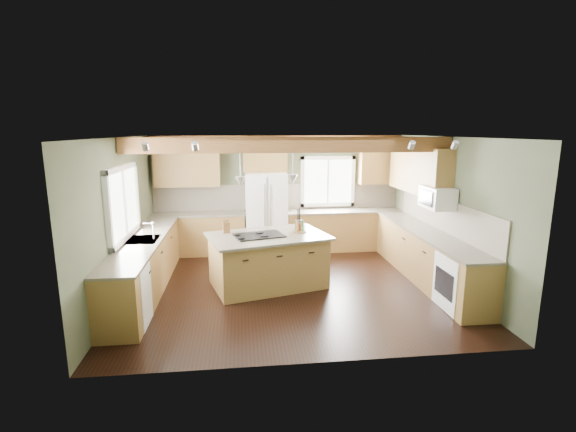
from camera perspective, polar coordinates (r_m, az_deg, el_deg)
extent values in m
plane|color=black|center=(7.49, 0.43, -9.55)|extent=(5.60, 5.60, 0.00)
plane|color=silver|center=(6.98, 0.47, 10.74)|extent=(5.60, 5.60, 0.00)
plane|color=#434833|center=(9.58, -1.38, 3.20)|extent=(5.60, 0.00, 5.60)
plane|color=#434833|center=(7.34, -21.81, -0.28)|extent=(0.00, 5.00, 5.00)
plane|color=#434833|center=(7.96, 20.88, 0.68)|extent=(0.00, 5.00, 5.00)
cube|color=#543218|center=(7.09, 0.36, 9.71)|extent=(5.55, 0.26, 0.26)
cube|color=#543218|center=(9.37, -1.36, 10.63)|extent=(5.55, 0.20, 0.10)
cube|color=brown|center=(9.57, -1.37, 2.66)|extent=(5.58, 0.03, 0.58)
cube|color=brown|center=(8.02, 20.57, 0.11)|extent=(0.03, 3.70, 0.58)
cube|color=brown|center=(9.46, -12.06, -2.48)|extent=(2.02, 0.60, 0.88)
cube|color=#443E32|center=(9.36, -12.18, 0.25)|extent=(2.06, 0.64, 0.04)
cube|color=brown|center=(9.70, 7.61, -1.97)|extent=(2.62, 0.60, 0.88)
cube|color=#443E32|center=(9.60, 7.69, 0.70)|extent=(2.66, 0.64, 0.04)
cube|color=brown|center=(7.53, -18.99, -6.57)|extent=(0.60, 3.70, 0.88)
cube|color=#443E32|center=(7.40, -19.23, -3.18)|extent=(0.64, 3.74, 0.04)
cube|color=brown|center=(8.07, 18.37, -5.29)|extent=(0.60, 3.70, 0.88)
cube|color=#443E32|center=(7.96, 18.58, -2.12)|extent=(0.64, 3.74, 0.04)
cube|color=brown|center=(9.36, -13.61, 6.69)|extent=(1.40, 0.35, 0.90)
cube|color=brown|center=(9.29, -3.17, 8.20)|extent=(0.96, 0.35, 0.70)
cube|color=brown|center=(8.60, 17.42, 6.06)|extent=(0.35, 2.20, 0.90)
cube|color=brown|center=(9.81, 12.30, 6.96)|extent=(0.90, 0.35, 0.90)
cube|color=white|center=(7.34, -21.70, 1.71)|extent=(0.04, 1.60, 1.05)
cube|color=white|center=(9.69, 5.43, 4.75)|extent=(1.10, 0.04, 1.00)
cube|color=#262628|center=(7.40, -19.23, -3.14)|extent=(0.50, 0.65, 0.03)
cylinder|color=#B2B2B7|center=(7.33, -17.94, -2.03)|extent=(0.02, 0.02, 0.28)
cube|color=white|center=(6.34, -21.39, -10.30)|extent=(0.60, 0.60, 0.84)
cube|color=white|center=(6.98, 22.77, -8.38)|extent=(0.60, 0.72, 0.84)
cube|color=white|center=(7.78, 19.74, 2.39)|extent=(0.40, 0.70, 0.38)
cone|color=#B2B2B7|center=(6.96, -6.53, 4.72)|extent=(0.18, 0.18, 0.16)
cone|color=#B2B2B7|center=(7.26, 0.65, 5.08)|extent=(0.18, 0.18, 0.16)
cube|color=white|center=(9.25, -3.00, 0.37)|extent=(0.90, 0.74, 1.80)
cube|color=brown|center=(7.41, -2.75, -6.22)|extent=(2.11, 1.60, 0.88)
cube|color=#443E32|center=(7.28, -2.78, -2.77)|extent=(2.27, 1.75, 0.04)
cube|color=black|center=(7.22, -3.96, -2.65)|extent=(0.93, 0.74, 0.02)
cube|color=brown|center=(7.47, -8.42, -1.57)|extent=(0.13, 0.10, 0.20)
cylinder|color=#3E3732|center=(7.66, 1.46, -1.20)|extent=(0.18, 0.18, 0.17)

